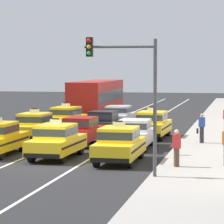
# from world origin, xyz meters

# --- Properties ---
(ground_plane) EXTENTS (160.00, 160.00, 0.00)m
(ground_plane) POSITION_xyz_m (0.00, 0.00, 0.00)
(ground_plane) COLOR #232326
(lane_stripe_left_center) EXTENTS (0.14, 80.00, 0.01)m
(lane_stripe_left_center) POSITION_xyz_m (-1.60, 20.00, 0.00)
(lane_stripe_left_center) COLOR silver
(lane_stripe_left_center) RESTS_ON ground
(lane_stripe_center_right) EXTENTS (0.14, 80.00, 0.01)m
(lane_stripe_center_right) POSITION_xyz_m (1.60, 20.00, 0.00)
(lane_stripe_center_right) COLOR silver
(lane_stripe_center_right) RESTS_ON ground
(sidewalk_curb) EXTENTS (4.00, 90.00, 0.15)m
(sidewalk_curb) POSITION_xyz_m (7.20, 15.00, 0.07)
(sidewalk_curb) COLOR #9E9993
(sidewalk_curb) RESTS_ON ground
(taxi_left_second) EXTENTS (1.85, 4.57, 1.96)m
(taxi_left_second) POSITION_xyz_m (-3.35, 9.25, 0.88)
(taxi_left_second) COLOR black
(taxi_left_second) RESTS_ON ground
(taxi_left_third) EXTENTS (2.01, 4.63, 1.96)m
(taxi_left_third) POSITION_xyz_m (-3.08, 15.28, 0.88)
(taxi_left_third) COLOR black
(taxi_left_third) RESTS_ON ground
(bus_left_fourth) EXTENTS (2.69, 11.24, 3.22)m
(bus_left_fourth) POSITION_xyz_m (-3.06, 24.62, 1.82)
(bus_left_fourth) COLOR black
(bus_left_fourth) RESTS_ON ground
(taxi_center_nearest) EXTENTS (1.94, 4.61, 1.96)m
(taxi_center_nearest) POSITION_xyz_m (0.00, 2.33, 0.88)
(taxi_center_nearest) COLOR black
(taxi_center_nearest) RESTS_ON ground
(sedan_center_second) EXTENTS (1.95, 4.37, 1.58)m
(sedan_center_second) POSITION_xyz_m (-0.16, 7.76, 0.85)
(sedan_center_second) COLOR black
(sedan_center_second) RESTS_ON ground
(sedan_center_third) EXTENTS (1.88, 4.35, 1.58)m
(sedan_center_third) POSITION_xyz_m (0.04, 12.84, 0.85)
(sedan_center_third) COLOR black
(sedan_center_third) RESTS_ON ground
(sedan_center_fourth) EXTENTS (1.88, 4.35, 1.58)m
(sedan_center_fourth) POSITION_xyz_m (-0.08, 18.63, 0.85)
(sedan_center_fourth) COLOR black
(sedan_center_fourth) RESTS_ON ground
(taxi_right_nearest) EXTENTS (1.84, 4.57, 1.96)m
(taxi_right_nearest) POSITION_xyz_m (3.23, 1.54, 0.88)
(taxi_right_nearest) COLOR black
(taxi_right_nearest) RESTS_ON ground
(sedan_right_second) EXTENTS (1.79, 4.31, 1.58)m
(sedan_right_second) POSITION_xyz_m (3.07, 6.82, 0.85)
(sedan_right_second) COLOR black
(sedan_right_second) RESTS_ON ground
(taxi_right_third) EXTENTS (1.95, 4.61, 1.96)m
(taxi_right_third) POSITION_xyz_m (3.30, 12.01, 0.88)
(taxi_right_third) COLOR black
(taxi_right_third) RESTS_ON ground
(pedestrian_near_crosswalk) EXTENTS (0.36, 0.24, 1.60)m
(pedestrian_near_crosswalk) POSITION_xyz_m (6.03, -0.05, 0.96)
(pedestrian_near_crosswalk) COLOR #473828
(pedestrian_near_crosswalk) RESTS_ON sidewalk_curb
(pedestrian_by_storefront) EXTENTS (0.47, 0.24, 1.65)m
(pedestrian_by_storefront) POSITION_xyz_m (6.52, 8.84, 0.98)
(pedestrian_by_storefront) COLOR #23232D
(pedestrian_by_storefront) RESTS_ON sidewalk_curb
(fire_hydrant) EXTENTS (0.36, 0.22, 0.73)m
(fire_hydrant) POSITION_xyz_m (5.68, 3.59, 0.55)
(fire_hydrant) COLOR red
(fire_hydrant) RESTS_ON sidewalk_curb
(traffic_light_pole) EXTENTS (2.87, 0.33, 5.58)m
(traffic_light_pole) POSITION_xyz_m (4.49, -2.72, 3.82)
(traffic_light_pole) COLOR #47474C
(traffic_light_pole) RESTS_ON ground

